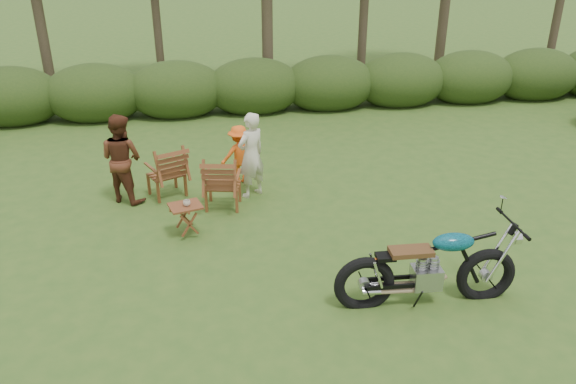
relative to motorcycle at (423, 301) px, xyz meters
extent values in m
plane|color=#31521B|center=(-1.16, -0.21, 0.00)|extent=(80.00, 80.00, 0.00)
ellipsoid|color=#253C15|center=(-7.16, 8.79, 0.63)|extent=(2.52, 1.68, 1.51)
ellipsoid|color=#253C15|center=(-5.16, 8.79, 0.63)|extent=(2.52, 1.68, 1.51)
ellipsoid|color=#253C15|center=(-3.16, 8.79, 0.63)|extent=(2.52, 1.68, 1.51)
ellipsoid|color=#253C15|center=(-1.16, 8.79, 0.63)|extent=(2.52, 1.68, 1.51)
ellipsoid|color=#253C15|center=(0.84, 8.79, 0.63)|extent=(2.52, 1.68, 1.51)
ellipsoid|color=#253C15|center=(2.84, 8.79, 0.63)|extent=(2.52, 1.68, 1.51)
ellipsoid|color=#253C15|center=(4.84, 8.79, 0.63)|extent=(2.52, 1.68, 1.51)
ellipsoid|color=#253C15|center=(6.84, 8.79, 0.63)|extent=(2.52, 1.68, 1.51)
imported|color=beige|center=(-2.95, 2.25, 0.56)|extent=(0.13, 0.13, 0.09)
imported|color=beige|center=(-1.81, 3.54, 0.00)|extent=(0.67, 0.62, 1.54)
imported|color=#532917|center=(-4.02, 3.73, 0.00)|extent=(0.96, 0.92, 1.56)
imported|color=#F35A16|center=(-1.97, 4.15, 0.00)|extent=(0.79, 0.56, 1.12)
camera|label=1|loc=(-2.71, -5.57, 4.30)|focal=35.00mm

